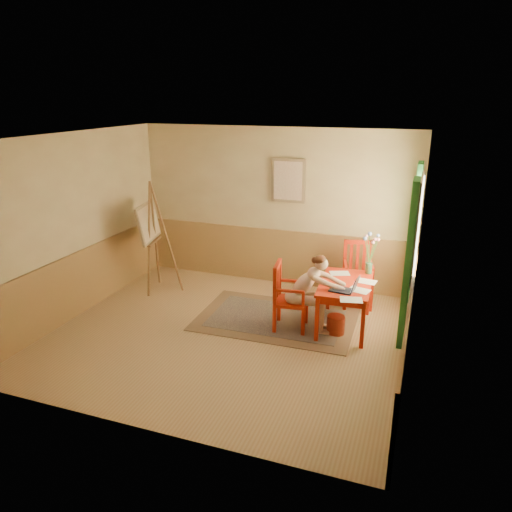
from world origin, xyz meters
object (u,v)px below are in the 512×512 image
at_px(chair_back, 357,274).
at_px(figure, 309,290).
at_px(chair_left, 288,297).
at_px(table, 345,288).
at_px(laptop, 346,288).
at_px(easel, 151,227).

height_order(chair_back, figure, figure).
bearing_deg(chair_left, table, 21.30).
bearing_deg(laptop, chair_back, 90.61).
relative_size(chair_left, chair_back, 0.96).
bearing_deg(chair_left, chair_back, 56.15).
distance_m(chair_left, easel, 2.81).
height_order(figure, laptop, figure).
relative_size(chair_back, laptop, 2.58).
distance_m(chair_back, laptop, 1.29).
relative_size(table, chair_left, 1.22).
distance_m(figure, laptop, 0.55).
bearing_deg(figure, chair_back, 66.53).
bearing_deg(chair_back, laptop, -89.39).
xyz_separation_m(table, easel, (-3.44, 0.37, 0.52)).
bearing_deg(easel, laptop, -11.35).
bearing_deg(laptop, chair_left, 178.11).
distance_m(table, chair_back, 0.94).
relative_size(laptop, easel, 0.21).
height_order(table, figure, figure).
height_order(laptop, easel, easel).
bearing_deg(chair_back, table, -92.74).
bearing_deg(chair_back, chair_left, -123.85).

